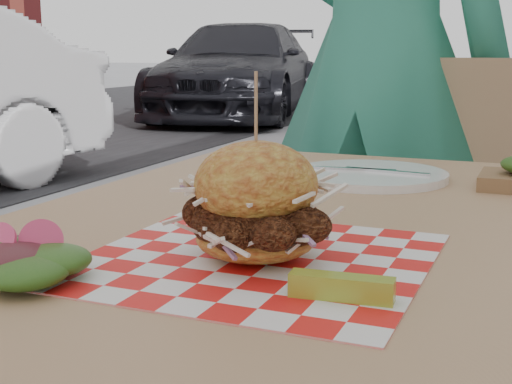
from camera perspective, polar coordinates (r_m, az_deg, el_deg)
diner at (r=2.03m, az=9.89°, el=10.75°), size 0.74×0.53×1.91m
car_dark at (r=10.36m, az=-1.33°, el=9.76°), size 2.73×4.87×1.33m
patio_table at (r=0.97m, az=4.24°, el=-6.80°), size 0.80×1.20×0.75m
patio_chair at (r=1.91m, az=13.89°, el=-1.68°), size 0.48×0.49×0.95m
paper_liner at (r=0.77m, az=0.00°, el=-5.38°), size 0.36×0.36×0.00m
sandwich at (r=0.76m, az=0.00°, el=-1.30°), size 0.18×0.18×0.20m
pickle_spear at (r=0.65m, az=6.86°, el=-7.57°), size 0.10×0.03×0.02m
side_salad at (r=0.75m, az=-18.56°, el=-5.44°), size 0.14×0.13×0.05m
place_setting at (r=1.26m, az=9.07°, el=1.35°), size 0.27×0.27×0.02m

